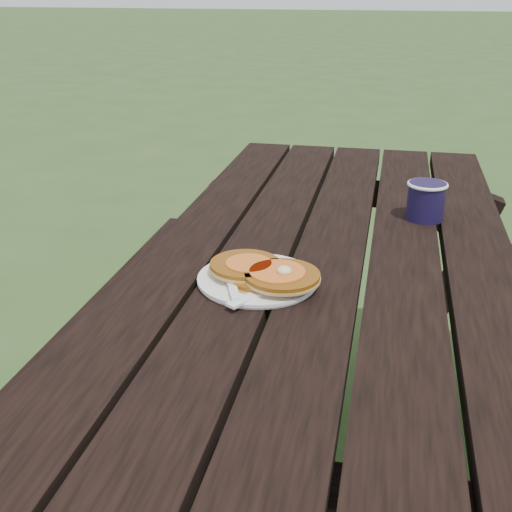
% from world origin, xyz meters
% --- Properties ---
extents(picnic_table, '(1.36, 1.80, 0.75)m').
position_xyz_m(picnic_table, '(0.00, 0.00, 0.37)').
color(picnic_table, black).
rests_on(picnic_table, ground).
extents(plate, '(0.24, 0.24, 0.01)m').
position_xyz_m(plate, '(-0.12, -0.18, 0.76)').
color(plate, white).
rests_on(plate, picnic_table).
extents(pancake_stack, '(0.21, 0.17, 0.04)m').
position_xyz_m(pancake_stack, '(-0.10, -0.19, 0.77)').
color(pancake_stack, '#8C4F0F').
rests_on(pancake_stack, plate).
extents(knife, '(0.11, 0.16, 0.00)m').
position_xyz_m(knife, '(-0.09, -0.23, 0.76)').
color(knife, white).
rests_on(knife, plate).
extents(fork, '(0.09, 0.16, 0.01)m').
position_xyz_m(fork, '(-0.15, -0.24, 0.77)').
color(fork, white).
rests_on(fork, plate).
extents(coffee_cup, '(0.09, 0.09, 0.09)m').
position_xyz_m(coffee_cup, '(0.20, 0.23, 0.80)').
color(coffee_cup, black).
rests_on(coffee_cup, picnic_table).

